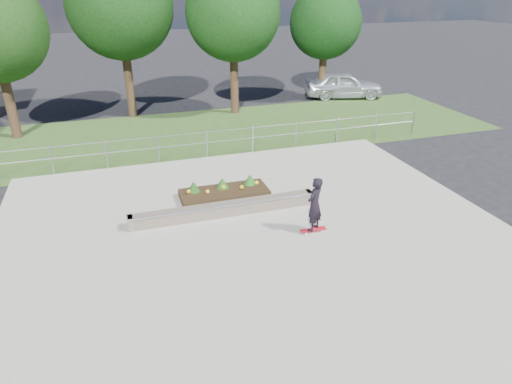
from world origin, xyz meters
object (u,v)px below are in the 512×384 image
(grind_ledge, at_px, (225,209))
(skateboarder, at_px, (315,205))
(planter_bed, at_px, (224,191))
(parked_car, at_px, (344,85))

(grind_ledge, bearing_deg, skateboarder, -39.45)
(grind_ledge, distance_m, planter_bed, 1.36)
(grind_ledge, xyz_separation_m, planter_bed, (0.30, 1.32, -0.02))
(grind_ledge, relative_size, parked_car, 1.26)
(grind_ledge, height_order, skateboarder, skateboarder)
(planter_bed, height_order, parked_car, parked_car)
(planter_bed, distance_m, skateboarder, 3.76)
(grind_ledge, xyz_separation_m, parked_car, (11.01, 13.03, 0.55))
(skateboarder, bearing_deg, parked_car, 59.42)
(planter_bed, height_order, skateboarder, skateboarder)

